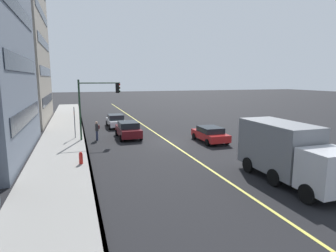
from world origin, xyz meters
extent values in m
plane|color=black|center=(0.00, 0.00, 0.00)|extent=(200.00, 200.00, 0.00)
cube|color=gray|center=(0.00, 8.91, 0.07)|extent=(80.00, 3.95, 0.15)
cube|color=slate|center=(0.00, 7.01, 0.07)|extent=(80.00, 0.16, 0.15)
cube|color=#D8CC4C|center=(0.00, 0.00, 0.01)|extent=(80.00, 0.16, 0.01)
cube|color=#262D38|center=(-0.36, 11.05, 2.91)|extent=(12.12, 0.06, 1.10)
cube|color=#262D38|center=(-0.36, 11.05, 6.56)|extent=(12.12, 0.06, 1.10)
cube|color=#262D38|center=(-0.36, 11.05, 10.20)|extent=(12.12, 0.06, 1.10)
cube|color=#262D38|center=(17.06, 11.05, 2.85)|extent=(13.83, 0.06, 1.10)
cube|color=#262D38|center=(17.06, 11.05, 6.42)|extent=(13.83, 0.06, 1.10)
cube|color=#262D38|center=(17.06, 11.05, 9.98)|extent=(13.83, 0.06, 1.10)
cube|color=#262D38|center=(17.06, 11.05, 13.55)|extent=(13.83, 0.06, 1.10)
cube|color=red|center=(-1.16, -3.46, 0.60)|extent=(4.13, 1.86, 0.59)
cube|color=black|center=(-1.18, -3.46, 1.12)|extent=(2.22, 1.71, 0.46)
cylinder|color=black|center=(-2.52, -4.38, 0.30)|extent=(0.60, 0.22, 0.60)
cylinder|color=black|center=(-2.52, -2.55, 0.30)|extent=(0.60, 0.22, 0.60)
cylinder|color=black|center=(0.20, -4.38, 0.30)|extent=(0.60, 0.22, 0.60)
cylinder|color=black|center=(0.20, -2.55, 0.30)|extent=(0.60, 0.22, 0.60)
cube|color=silver|center=(9.18, 3.35, 0.61)|extent=(4.24, 1.78, 0.61)
cube|color=black|center=(9.28, 3.35, 1.19)|extent=(2.10, 1.64, 0.55)
cylinder|color=black|center=(10.58, 4.22, 0.30)|extent=(0.60, 0.22, 0.60)
cylinder|color=black|center=(10.58, 2.48, 0.30)|extent=(0.60, 0.22, 0.60)
cylinder|color=black|center=(7.78, 4.22, 0.30)|extent=(0.60, 0.22, 0.60)
cylinder|color=black|center=(7.78, 2.48, 0.30)|extent=(0.60, 0.22, 0.60)
cube|color=#591116|center=(2.82, 3.08, 0.65)|extent=(4.23, 1.85, 0.71)
cube|color=black|center=(2.66, 3.08, 1.29)|extent=(2.23, 1.70, 0.55)
cylinder|color=black|center=(4.22, 3.98, 0.30)|extent=(0.60, 0.22, 0.60)
cylinder|color=black|center=(4.22, 2.17, 0.30)|extent=(0.60, 0.22, 0.60)
cylinder|color=black|center=(1.42, 3.98, 0.30)|extent=(0.60, 0.22, 0.60)
cylinder|color=black|center=(1.42, 2.17, 0.30)|extent=(0.60, 0.22, 0.60)
cube|color=silver|center=(-13.79, -3.03, 1.41)|extent=(1.85, 2.25, 1.93)
cube|color=slate|center=(-10.41, -3.03, 1.79)|extent=(4.61, 2.25, 2.69)
cylinder|color=black|center=(-13.79, -1.96, 0.45)|extent=(0.90, 0.28, 0.90)
cylinder|color=black|center=(-9.26, -4.10, 0.45)|extent=(0.90, 0.28, 0.90)
cylinder|color=black|center=(-9.26, -1.96, 0.45)|extent=(0.90, 0.28, 0.90)
cylinder|color=black|center=(-11.56, -4.10, 0.45)|extent=(0.90, 0.28, 0.90)
cylinder|color=black|center=(-11.56, -1.96, 0.45)|extent=(0.90, 0.28, 0.90)
cylinder|color=#262D4C|center=(2.54, 5.95, 0.43)|extent=(0.16, 0.16, 0.86)
cylinder|color=#262D4C|center=(2.76, 5.98, 0.43)|extent=(0.16, 0.16, 0.86)
cube|color=#262628|center=(2.65, 5.96, 1.18)|extent=(0.44, 0.28, 0.64)
sphere|color=tan|center=(2.65, 5.96, 1.62)|extent=(0.23, 0.23, 0.23)
cube|color=#592626|center=(2.68, 5.80, 1.21)|extent=(0.28, 0.20, 0.34)
cylinder|color=#1E3823|center=(2.64, 7.33, 2.73)|extent=(0.16, 0.16, 5.45)
cylinder|color=#1E3823|center=(2.64, 5.54, 5.15)|extent=(0.10, 3.58, 0.10)
cube|color=black|center=(2.64, 4.00, 4.70)|extent=(0.28, 0.30, 0.90)
sphere|color=red|center=(2.64, 3.82, 5.00)|extent=(0.18, 0.18, 0.18)
sphere|color=#392905|center=(2.64, 3.82, 4.70)|extent=(0.18, 0.18, 0.18)
sphere|color=black|center=(2.64, 3.82, 4.40)|extent=(0.18, 0.18, 0.18)
cylinder|color=slate|center=(3.73, 7.83, 1.50)|extent=(0.08, 0.08, 3.00)
cube|color=white|center=(3.73, 7.85, 2.80)|extent=(0.60, 0.02, 0.20)
cube|color=#DB5919|center=(3.73, 7.85, 2.45)|extent=(0.44, 0.02, 0.28)
cylinder|color=red|center=(-4.88, 7.53, 0.40)|extent=(0.24, 0.24, 0.80)
sphere|color=red|center=(-4.88, 7.53, 0.84)|extent=(0.20, 0.20, 0.20)
camera|label=1|loc=(-23.16, 7.70, 5.54)|focal=30.19mm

